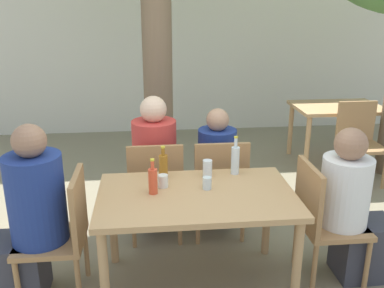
{
  "coord_description": "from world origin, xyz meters",
  "views": [
    {
      "loc": [
        -0.3,
        -2.59,
        1.95
      ],
      "look_at": [
        0.0,
        0.3,
        0.97
      ],
      "focal_mm": 40.0,
      "sensor_mm": 36.0,
      "label": 1
    }
  ],
  "objects_px": {
    "amber_bottle_0": "(163,165)",
    "person_seated_3": "(215,174)",
    "patio_chair_3": "(219,183)",
    "drinking_glass_1": "(163,181)",
    "dining_table_front": "(197,205)",
    "person_seated_2": "(155,170)",
    "drinking_glass_2": "(207,183)",
    "patio_chair_0": "(63,230)",
    "person_seated_0": "(27,223)",
    "person_seated_1": "(354,213)",
    "patio_chair_4": "(359,138)",
    "drinking_glass_0": "(207,168)",
    "soda_bottle_2": "(153,180)",
    "patio_chair_1": "(322,216)",
    "patio_chair_2": "(156,186)",
    "water_bottle_1": "(235,159)",
    "dining_table_back": "(337,114)"
  },
  "relations": [
    {
      "from": "amber_bottle_0",
      "to": "water_bottle_1",
      "type": "xyz_separation_m",
      "value": [
        0.53,
        0.01,
        0.02
      ]
    },
    {
      "from": "amber_bottle_0",
      "to": "drinking_glass_0",
      "type": "xyz_separation_m",
      "value": [
        0.32,
        -0.03,
        -0.03
      ]
    },
    {
      "from": "patio_chair_0",
      "to": "soda_bottle_2",
      "type": "xyz_separation_m",
      "value": [
        0.61,
        0.03,
        0.32
      ]
    },
    {
      "from": "patio_chair_1",
      "to": "patio_chair_2",
      "type": "height_order",
      "value": "same"
    },
    {
      "from": "patio_chair_2",
      "to": "water_bottle_1",
      "type": "bearing_deg",
      "value": 150.84
    },
    {
      "from": "patio_chair_2",
      "to": "person_seated_0",
      "type": "bearing_deg",
      "value": 36.98
    },
    {
      "from": "patio_chair_3",
      "to": "drinking_glass_2",
      "type": "relative_size",
      "value": 10.37
    },
    {
      "from": "patio_chair_4",
      "to": "drinking_glass_0",
      "type": "relative_size",
      "value": 6.99
    },
    {
      "from": "drinking_glass_1",
      "to": "person_seated_1",
      "type": "bearing_deg",
      "value": -5.58
    },
    {
      "from": "patio_chair_3",
      "to": "water_bottle_1",
      "type": "relative_size",
      "value": 3.04
    },
    {
      "from": "soda_bottle_2",
      "to": "drinking_glass_0",
      "type": "height_order",
      "value": "soda_bottle_2"
    },
    {
      "from": "patio_chair_0",
      "to": "person_seated_3",
      "type": "xyz_separation_m",
      "value": [
        1.16,
        0.89,
        -0.01
      ]
    },
    {
      "from": "patio_chair_1",
      "to": "person_seated_0",
      "type": "height_order",
      "value": "person_seated_0"
    },
    {
      "from": "drinking_glass_1",
      "to": "drinking_glass_2",
      "type": "distance_m",
      "value": 0.31
    },
    {
      "from": "amber_bottle_0",
      "to": "patio_chair_1",
      "type": "bearing_deg",
      "value": -15.7
    },
    {
      "from": "patio_chair_3",
      "to": "drinking_glass_1",
      "type": "xyz_separation_m",
      "value": [
        -0.48,
        -0.51,
        0.27
      ]
    },
    {
      "from": "person_seated_0",
      "to": "drinking_glass_1",
      "type": "distance_m",
      "value": 0.93
    },
    {
      "from": "person_seated_0",
      "to": "person_seated_1",
      "type": "distance_m",
      "value": 2.25
    },
    {
      "from": "person_seated_3",
      "to": "soda_bottle_2",
      "type": "relative_size",
      "value": 4.5
    },
    {
      "from": "dining_table_front",
      "to": "person_seated_0",
      "type": "xyz_separation_m",
      "value": [
        -1.12,
        -0.0,
        -0.08
      ]
    },
    {
      "from": "drinking_glass_0",
      "to": "soda_bottle_2",
      "type": "bearing_deg",
      "value": -148.18
    },
    {
      "from": "patio_chair_2",
      "to": "drinking_glass_1",
      "type": "bearing_deg",
      "value": 95.12
    },
    {
      "from": "patio_chair_3",
      "to": "person_seated_2",
      "type": "distance_m",
      "value": 0.58
    },
    {
      "from": "dining_table_front",
      "to": "person_seated_2",
      "type": "height_order",
      "value": "person_seated_2"
    },
    {
      "from": "person_seated_0",
      "to": "person_seated_2",
      "type": "bearing_deg",
      "value": 135.53
    },
    {
      "from": "patio_chair_4",
      "to": "drinking_glass_0",
      "type": "xyz_separation_m",
      "value": [
        -1.91,
        -1.44,
        0.29
      ]
    },
    {
      "from": "amber_bottle_0",
      "to": "soda_bottle_2",
      "type": "relative_size",
      "value": 0.96
    },
    {
      "from": "dining_table_back",
      "to": "drinking_glass_1",
      "type": "xyz_separation_m",
      "value": [
        -2.24,
        -2.2,
        0.15
      ]
    },
    {
      "from": "patio_chair_2",
      "to": "amber_bottle_0",
      "type": "xyz_separation_m",
      "value": [
        0.06,
        -0.33,
        0.31
      ]
    },
    {
      "from": "amber_bottle_0",
      "to": "person_seated_2",
      "type": "bearing_deg",
      "value": 95.7
    },
    {
      "from": "dining_table_front",
      "to": "person_seated_3",
      "type": "distance_m",
      "value": 0.94
    },
    {
      "from": "dining_table_front",
      "to": "patio_chair_0",
      "type": "height_order",
      "value": "patio_chair_0"
    },
    {
      "from": "patio_chair_1",
      "to": "person_seated_3",
      "type": "distance_m",
      "value": 1.09
    },
    {
      "from": "patio_chair_4",
      "to": "soda_bottle_2",
      "type": "distance_m",
      "value": 2.88
    },
    {
      "from": "person_seated_1",
      "to": "drinking_glass_0",
      "type": "relative_size",
      "value": 9.02
    },
    {
      "from": "amber_bottle_0",
      "to": "drinking_glass_0",
      "type": "distance_m",
      "value": 0.32
    },
    {
      "from": "person_seated_0",
      "to": "person_seated_3",
      "type": "distance_m",
      "value": 1.65
    },
    {
      "from": "amber_bottle_0",
      "to": "person_seated_3",
      "type": "bearing_deg",
      "value": 50.55
    },
    {
      "from": "patio_chair_0",
      "to": "patio_chair_3",
      "type": "relative_size",
      "value": 1.0
    },
    {
      "from": "dining_table_back",
      "to": "person_seated_1",
      "type": "height_order",
      "value": "person_seated_1"
    },
    {
      "from": "patio_chair_0",
      "to": "person_seated_1",
      "type": "bearing_deg",
      "value": 90.0
    },
    {
      "from": "person_seated_0",
      "to": "amber_bottle_0",
      "type": "relative_size",
      "value": 5.21
    },
    {
      "from": "amber_bottle_0",
      "to": "drinking_glass_1",
      "type": "relative_size",
      "value": 2.71
    },
    {
      "from": "person_seated_1",
      "to": "dining_table_front",
      "type": "bearing_deg",
      "value": 90.0
    },
    {
      "from": "amber_bottle_0",
      "to": "patio_chair_4",
      "type": "bearing_deg",
      "value": 32.44
    },
    {
      "from": "dining_table_front",
      "to": "person_seated_3",
      "type": "xyz_separation_m",
      "value": [
        0.27,
        0.89,
        -0.15
      ]
    },
    {
      "from": "person_seated_0",
      "to": "dining_table_front",
      "type": "bearing_deg",
      "value": 90.0
    },
    {
      "from": "amber_bottle_0",
      "to": "drinking_glass_2",
      "type": "distance_m",
      "value": 0.38
    },
    {
      "from": "patio_chair_2",
      "to": "drinking_glass_2",
      "type": "height_order",
      "value": "patio_chair_2"
    },
    {
      "from": "person_seated_2",
      "to": "amber_bottle_0",
      "type": "xyz_separation_m",
      "value": [
        0.06,
        -0.56,
        0.26
      ]
    }
  ]
}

